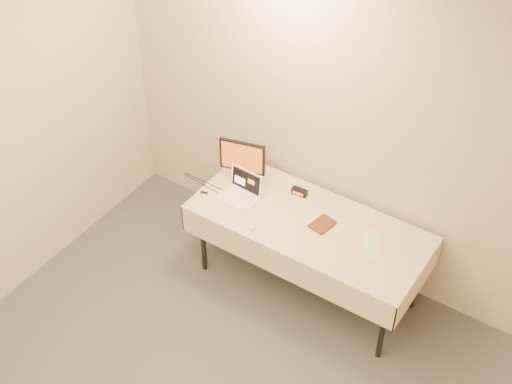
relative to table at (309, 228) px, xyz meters
The scene contains 9 objects.
back_wall 0.81m from the table, 90.00° to the left, with size 4.00×0.10×2.70m, color beige.
table is the anchor object (origin of this frame).
laptop 0.62m from the table, behind, with size 0.31×0.26×0.21m.
monitor 0.77m from the table, 169.94° to the left, with size 0.37×0.16×0.39m.
book 0.16m from the table, 48.62° to the left, with size 0.14×0.02×0.19m, color brown.
alarm_clock 0.34m from the table, 134.39° to the left, with size 0.13×0.06×0.05m.
clicker 0.44m from the table, 138.44° to the right, with size 0.04×0.09×0.02m, color #B6B6B8.
paper_form 0.52m from the table, ahead, with size 0.12×0.31×0.00m, color beige.
usb_dongle 0.89m from the table, 168.68° to the right, with size 0.06×0.02×0.01m, color black.
Camera 1 is at (1.86, -1.50, 4.49)m, focal length 50.00 mm.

